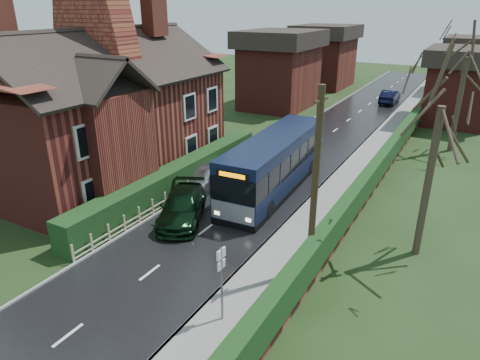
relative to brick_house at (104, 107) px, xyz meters
The scene contains 18 objects.
ground 10.87m from the brick_house, 28.67° to the right, with size 140.00×140.00×0.00m, color #27411B.
road 11.07m from the brick_house, 30.89° to the left, with size 6.00×100.00×0.02m, color black.
pavement 14.64m from the brick_house, 21.92° to the left, with size 2.50×100.00×0.14m, color slate.
kerb_right 13.59m from the brick_house, 23.91° to the left, with size 0.12×100.00×0.14m, color gray.
kerb_left 8.85m from the brick_house, 42.59° to the left, with size 0.12×100.00×0.10m, color gray.
front_hedge 6.02m from the brick_house, ahead, with size 1.20×16.00×1.60m, color black.
picket_fence 6.83m from the brick_house, ahead, with size 0.10×16.00×0.90m, color tan, non-canonical shape.
right_wall_hedge 15.80m from the brick_house, 19.77° to the left, with size 0.60×50.00×1.80m.
brick_house is the anchor object (origin of this frame).
bus 10.42m from the brick_house, 18.23° to the left, with size 2.90×10.57×3.18m.
car_silver 7.15m from the brick_house, 14.68° to the left, with size 1.67×4.16×1.42m, color silver.
car_green 8.37m from the brick_house, 18.43° to the right, with size 1.94×4.76×1.38m, color black.
car_distant 32.57m from the brick_house, 71.07° to the left, with size 1.54×4.42×1.46m, color black.
bus_stop_sign 15.13m from the brick_house, 31.41° to the right, with size 0.08×0.43×2.86m.
telegraph_pole 14.75m from the brick_house, 14.56° to the right, with size 0.26×0.96×7.44m.
tree_right_near 17.90m from the brick_house, ahead, with size 4.22×4.22×9.11m.
tree_right_far 24.01m from the brick_house, 41.99° to the left, with size 4.90×4.90×9.47m.
tree_house_side 12.50m from the brick_house, 111.22° to the left, with size 4.29×4.29×9.75m.
Camera 1 is at (10.13, -12.75, 9.87)m, focal length 32.00 mm.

